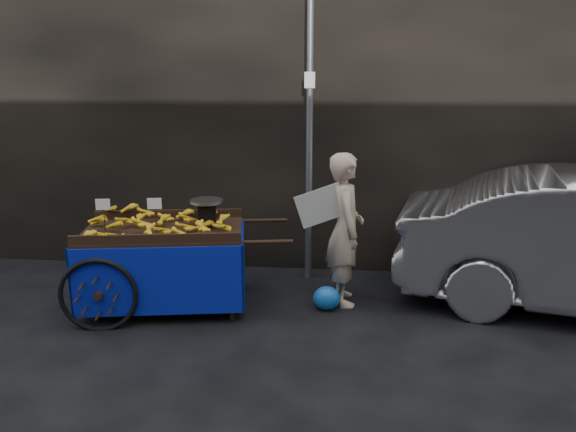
# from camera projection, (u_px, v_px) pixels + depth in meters

# --- Properties ---
(ground) EXTENTS (80.00, 80.00, 0.00)m
(ground) POSITION_uv_depth(u_px,v_px,m) (272.00, 321.00, 5.80)
(ground) COLOR black
(ground) RESTS_ON ground
(building_wall) EXTENTS (13.50, 2.00, 5.00)m
(building_wall) POSITION_uv_depth(u_px,v_px,m) (322.00, 71.00, 7.63)
(building_wall) COLOR black
(building_wall) RESTS_ON ground
(street_pole) EXTENTS (0.12, 0.10, 4.00)m
(street_pole) POSITION_uv_depth(u_px,v_px,m) (310.00, 115.00, 6.52)
(street_pole) COLOR slate
(street_pole) RESTS_ON ground
(banana_cart) EXTENTS (2.46, 1.42, 1.26)m
(banana_cart) POSITION_uv_depth(u_px,v_px,m) (158.00, 238.00, 5.98)
(banana_cart) COLOR black
(banana_cart) RESTS_ON ground
(vendor) EXTENTS (0.80, 0.67, 1.68)m
(vendor) POSITION_uv_depth(u_px,v_px,m) (345.00, 229.00, 6.07)
(vendor) COLOR #BEA58D
(vendor) RESTS_ON ground
(plastic_bag) EXTENTS (0.29, 0.23, 0.26)m
(plastic_bag) POSITION_uv_depth(u_px,v_px,m) (327.00, 298.00, 6.03)
(plastic_bag) COLOR #1756AF
(plastic_bag) RESTS_ON ground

